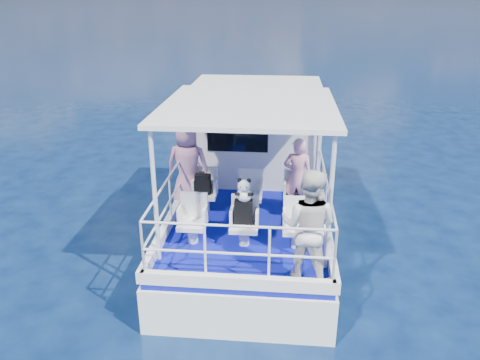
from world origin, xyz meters
name	(u,v)px	position (x,y,z in m)	size (l,w,h in m)	color
ground	(249,256)	(0.00, 0.00, 0.00)	(2000.00, 2000.00, 0.00)	#071535
hull	(252,233)	(0.00, 1.00, 0.00)	(3.00, 7.00, 1.60)	white
deck	(252,198)	(0.00, 1.00, 0.85)	(2.90, 6.90, 0.10)	#090D7F
cabin	(257,130)	(0.00, 2.30, 2.00)	(2.85, 2.00, 2.20)	white
canopy	(249,106)	(0.00, -0.20, 3.14)	(3.00, 3.20, 0.08)	white
canopy_posts	(248,168)	(0.00, -0.25, 2.00)	(2.77, 2.97, 2.20)	white
railings	(247,205)	(0.00, -0.58, 1.40)	(2.84, 3.59, 1.00)	white
seat_port_fwd	(205,201)	(-0.90, 0.20, 1.09)	(0.48, 0.46, 0.38)	silver
seat_center_fwd	(250,203)	(0.00, 0.20, 1.09)	(0.48, 0.46, 0.38)	silver
seat_stbd_fwd	(295,205)	(0.90, 0.20, 1.09)	(0.48, 0.46, 0.38)	silver
seat_port_aft	(193,232)	(-0.90, -1.10, 1.09)	(0.48, 0.46, 0.38)	silver
seat_center_aft	(244,234)	(0.00, -1.10, 1.09)	(0.48, 0.46, 0.38)	silver
seat_stbd_aft	(297,237)	(0.90, -1.10, 1.09)	(0.48, 0.46, 0.38)	silver
passenger_port_fwd	(188,165)	(-1.25, 0.37, 1.78)	(0.66, 0.47, 1.77)	#C47E9A
passenger_stbd_fwd	(298,177)	(0.92, 0.22, 1.68)	(0.57, 0.37, 1.55)	pink
passenger_stbd_aft	(309,226)	(1.03, -2.04, 1.78)	(0.86, 0.67, 1.77)	silver
backpack_port	(203,184)	(-0.92, 0.17, 1.48)	(0.30, 0.17, 0.40)	black
backpack_center	(243,213)	(-0.02, -1.09, 1.51)	(0.30, 0.17, 0.45)	black
compact_camera	(202,173)	(-0.94, 0.16, 1.71)	(0.11, 0.06, 0.06)	black
panda	(244,190)	(0.00, -1.12, 1.93)	(0.26, 0.22, 0.40)	silver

